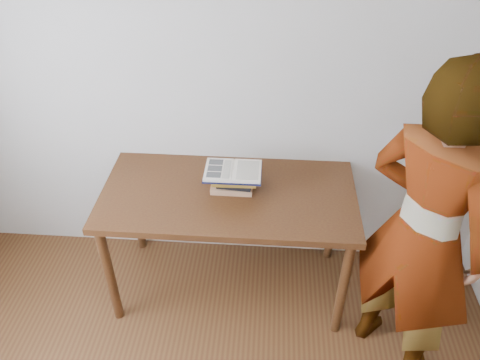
{
  "coord_description": "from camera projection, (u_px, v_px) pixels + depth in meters",
  "views": [
    {
      "loc": [
        0.31,
        -0.75,
        2.53
      ],
      "look_at": [
        0.16,
        1.31,
        0.95
      ],
      "focal_mm": 35.0,
      "sensor_mm": 36.0,
      "label": 1
    }
  ],
  "objects": [
    {
      "name": "book_stack",
      "position": [
        233.0,
        179.0,
        2.74
      ],
      "size": [
        0.27,
        0.18,
        0.13
      ],
      "color": "#AB7B58",
      "rests_on": "desk"
    },
    {
      "name": "room_shell",
      "position": [
        107.0,
        275.0,
        1.17
      ],
      "size": [
        3.54,
        3.54,
        2.62
      ],
      "color": "#B9B6AF",
      "rests_on": "ground"
    },
    {
      "name": "open_book",
      "position": [
        233.0,
        171.0,
        2.68
      ],
      "size": [
        0.33,
        0.23,
        0.03
      ],
      "rotation": [
        0.0,
        0.0,
        0.0
      ],
      "color": "black",
      "rests_on": "book_stack"
    },
    {
      "name": "reader",
      "position": [
        422.0,
        237.0,
        2.27
      ],
      "size": [
        0.79,
        0.8,
        1.86
      ],
      "primitive_type": "imported",
      "rotation": [
        0.0,
        0.0,
        2.32
      ],
      "color": "tan",
      "rests_on": "ground"
    },
    {
      "name": "desk",
      "position": [
        229.0,
        205.0,
        2.81
      ],
      "size": [
        1.5,
        0.75,
        0.8
      ],
      "color": "#462B11",
      "rests_on": "ground"
    }
  ]
}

